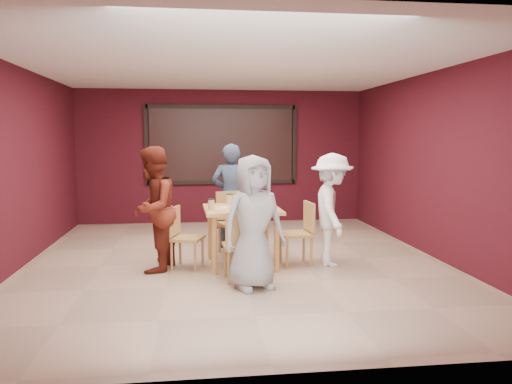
{
  "coord_description": "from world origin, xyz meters",
  "views": [
    {
      "loc": [
        -0.6,
        -7.11,
        1.82
      ],
      "look_at": [
        0.27,
        -0.21,
        1.05
      ],
      "focal_mm": 35.0,
      "sensor_mm": 36.0,
      "label": 1
    }
  ],
  "objects": [
    {
      "name": "chair_left",
      "position": [
        -0.77,
        -0.24,
        0.48
      ],
      "size": [
        0.52,
        0.52,
        0.85
      ],
      "color": "#A97C41",
      "rests_on": "floor"
    },
    {
      "name": "diner_left",
      "position": [
        -1.15,
        -0.33,
        0.85
      ],
      "size": [
        0.84,
        0.97,
        1.69
      ],
      "primitive_type": "imported",
      "rotation": [
        0.0,
        0.0,
        -1.84
      ],
      "color": "maroon",
      "rests_on": "floor"
    },
    {
      "name": "dining_table",
      "position": [
        0.07,
        -0.21,
        0.72
      ],
      "size": [
        1.07,
        1.07,
        0.98
      ],
      "color": "tan",
      "rests_on": "floor"
    },
    {
      "name": "diner_back",
      "position": [
        0.0,
        0.99,
        0.85
      ],
      "size": [
        0.68,
        0.49,
        1.71
      ],
      "primitive_type": "imported",
      "rotation": [
        0.0,
        0.0,
        3.0
      ],
      "color": "#2F3C55",
      "rests_on": "floor"
    },
    {
      "name": "diner_right",
      "position": [
        1.33,
        -0.33,
        0.79
      ],
      "size": [
        0.72,
        1.1,
        1.59
      ],
      "primitive_type": "imported",
      "rotation": [
        0.0,
        0.0,
        1.44
      ],
      "color": "white",
      "rests_on": "floor"
    },
    {
      "name": "floor",
      "position": [
        0.0,
        0.0,
        0.0
      ],
      "size": [
        7.0,
        7.0,
        0.0
      ],
      "primitive_type": "plane",
      "color": "tan",
      "rests_on": "ground"
    },
    {
      "name": "chair_right",
      "position": [
        0.91,
        -0.25,
        0.51
      ],
      "size": [
        0.47,
        0.47,
        0.9
      ],
      "color": "#A97C41",
      "rests_on": "floor"
    },
    {
      "name": "window_blinds",
      "position": [
        0.0,
        3.45,
        1.65
      ],
      "size": [
        3.0,
        0.02,
        1.5
      ],
      "primitive_type": "cube",
      "color": "black"
    },
    {
      "name": "chair_back",
      "position": [
        0.0,
        0.57,
        0.54
      ],
      "size": [
        0.58,
        0.58,
        0.96
      ],
      "color": "#A97C41",
      "rests_on": "floor"
    },
    {
      "name": "diner_front",
      "position": [
        0.1,
        -1.29,
        0.8
      ],
      "size": [
        0.91,
        0.74,
        1.61
      ],
      "primitive_type": "imported",
      "rotation": [
        0.0,
        0.0,
        0.34
      ],
      "color": "#989898",
      "rests_on": "floor"
    },
    {
      "name": "chair_front",
      "position": [
        -0.02,
        -1.01,
        0.51
      ],
      "size": [
        0.46,
        0.46,
        0.9
      ],
      "color": "#A97C41",
      "rests_on": "floor"
    }
  ]
}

